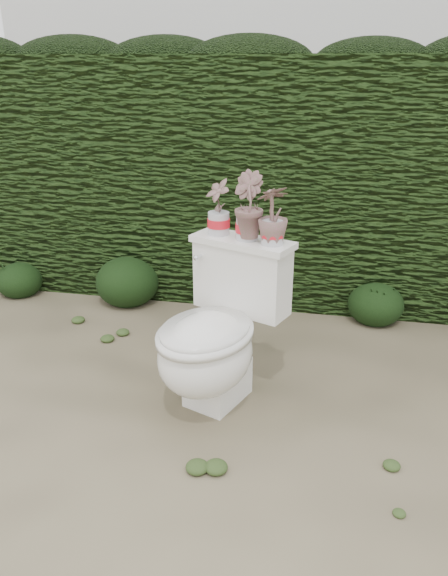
% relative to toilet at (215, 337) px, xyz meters
% --- Properties ---
extents(ground, '(60.00, 60.00, 0.00)m').
position_rel_toilet_xyz_m(ground, '(-0.08, 0.03, -0.36)').
color(ground, gray).
rests_on(ground, ground).
extents(hedge, '(8.00, 1.00, 1.60)m').
position_rel_toilet_xyz_m(hedge, '(-0.08, 1.63, 0.44)').
color(hedge, '#2A4517').
rests_on(hedge, ground).
extents(house_wall, '(8.00, 3.50, 4.00)m').
position_rel_toilet_xyz_m(house_wall, '(0.52, 6.03, 1.64)').
color(house_wall, silver).
rests_on(house_wall, ground).
extents(toilet, '(0.67, 0.80, 0.78)m').
position_rel_toilet_xyz_m(toilet, '(0.00, 0.00, 0.00)').
color(toilet, white).
rests_on(toilet, ground).
extents(potted_plant_left, '(0.16, 0.16, 0.25)m').
position_rel_toilet_xyz_m(potted_plant_left, '(-0.04, 0.27, 0.55)').
color(potted_plant_left, '#256D22').
rests_on(potted_plant_left, toilet).
extents(potted_plant_center, '(0.21, 0.22, 0.31)m').
position_rel_toilet_xyz_m(potted_plant_center, '(0.11, 0.21, 0.57)').
color(potted_plant_center, '#256D22').
rests_on(potted_plant_center, toilet).
extents(potted_plant_right, '(0.20, 0.20, 0.26)m').
position_rel_toilet_xyz_m(potted_plant_right, '(0.24, 0.17, 0.55)').
color(potted_plant_right, '#256D22').
rests_on(potted_plant_right, toilet).
extents(liriope_clump_1, '(0.32, 0.32, 0.26)m').
position_rel_toilet_xyz_m(liriope_clump_1, '(-1.67, 1.06, -0.23)').
color(liriope_clump_1, black).
rests_on(liriope_clump_1, ground).
extents(liriope_clump_2, '(0.43, 0.43, 0.35)m').
position_rel_toilet_xyz_m(liriope_clump_2, '(-0.86, 1.08, -0.18)').
color(liriope_clump_2, black).
rests_on(liriope_clump_2, ground).
extents(liriope_clump_3, '(0.33, 0.33, 0.27)m').
position_rel_toilet_xyz_m(liriope_clump_3, '(-0.13, 1.03, -0.22)').
color(liriope_clump_3, black).
rests_on(liriope_clump_3, ground).
extents(liriope_clump_4, '(0.35, 0.35, 0.28)m').
position_rel_toilet_xyz_m(liriope_clump_4, '(0.81, 1.11, -0.21)').
color(liriope_clump_4, black).
rests_on(liriope_clump_4, ground).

